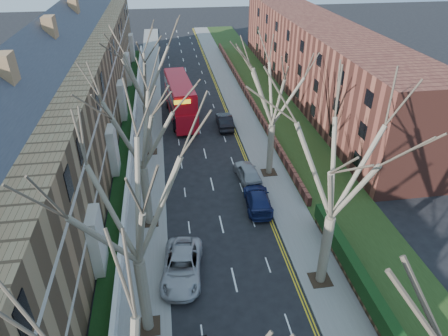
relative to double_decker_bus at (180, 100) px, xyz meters
name	(u,v)px	position (x,y,z in m)	size (l,w,h in m)	color
pavement_left	(149,112)	(-4.08, 2.34, -2.30)	(3.00, 102.00, 0.12)	slate
pavement_right	(240,107)	(7.92, 2.34, -2.30)	(3.00, 102.00, 0.12)	slate
terrace_left	(68,98)	(-11.73, -5.66, 3.18)	(9.70, 78.00, 13.60)	olive
flats_right	(316,58)	(19.38, 6.34, 2.63)	(13.97, 54.00, 10.00)	brown
front_wall_left	(133,136)	(-5.73, -5.66, -1.74)	(0.30, 78.00, 1.00)	white
grass_verge_right	(272,104)	(12.42, 2.34, -2.21)	(6.00, 102.00, 0.06)	#1F3312
tree_left_mid	(129,196)	(-3.78, -30.66, 7.20)	(10.50, 10.50, 14.71)	#685D4A
tree_left_far	(137,118)	(-3.78, -20.66, 6.89)	(10.15, 10.15, 14.22)	#685D4A
tree_left_dist	(141,64)	(-3.78, -8.66, 7.20)	(10.50, 10.50, 14.71)	#685D4A
tree_right_mid	(341,158)	(7.62, -28.66, 7.20)	(10.50, 10.50, 14.71)	#685D4A
tree_right_far	(275,82)	(7.62, -14.66, 6.89)	(10.15, 10.15, 14.22)	#685D4A
double_decker_bus	(180,100)	(0.00, 0.00, 0.00)	(3.55, 11.64, 4.78)	#AF0C19
car_left_far	(182,266)	(-1.51, -26.70, -1.57)	(2.60, 5.63, 1.56)	#ABABB1
car_right_near	(258,199)	(5.33, -19.74, -1.62)	(2.06, 5.07, 1.47)	navy
car_right_mid	(248,172)	(5.35, -15.35, -1.57)	(1.85, 4.60, 1.57)	#969A9F
car_right_far	(225,121)	(4.99, -3.47, -1.55)	(1.70, 4.86, 1.60)	black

